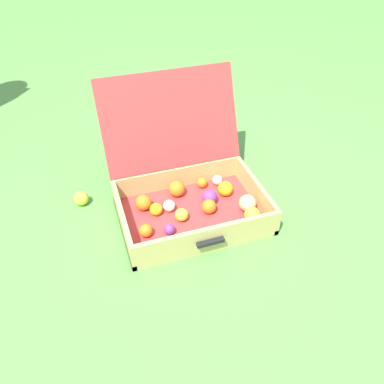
% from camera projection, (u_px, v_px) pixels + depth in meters
% --- Properties ---
extents(ground_plane, '(16.00, 16.00, 0.00)m').
position_uv_depth(ground_plane, '(200.00, 222.00, 1.65)').
color(ground_plane, '#569342').
extents(open_suitcase, '(0.61, 0.63, 0.52)m').
position_uv_depth(open_suitcase, '(188.00, 186.00, 1.66)').
color(open_suitcase, '#B23838').
rests_on(open_suitcase, ground).
extents(stray_ball_on_grass, '(0.07, 0.07, 0.07)m').
position_uv_depth(stray_ball_on_grass, '(81.00, 198.00, 1.72)').
color(stray_ball_on_grass, '#CCDB38').
rests_on(stray_ball_on_grass, ground).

